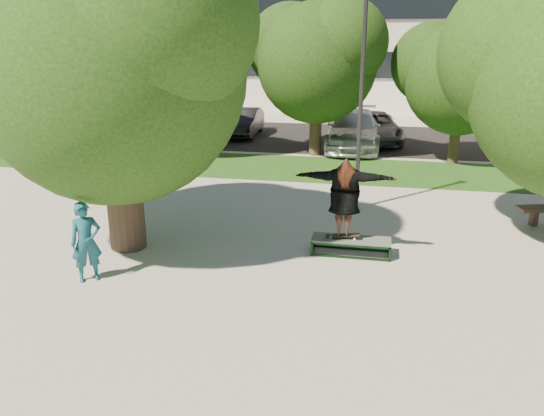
% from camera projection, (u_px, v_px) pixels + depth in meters
% --- Properties ---
extents(ground, '(120.00, 120.00, 0.00)m').
position_uv_depth(ground, '(296.00, 279.00, 10.99)').
color(ground, '#ADA59F').
rests_on(ground, ground).
extents(grass_strip, '(30.00, 4.00, 0.02)m').
position_uv_depth(grass_strip, '(361.00, 171.00, 19.66)').
color(grass_strip, '#1F3F12').
rests_on(grass_strip, ground).
extents(asphalt_strip, '(40.00, 8.00, 0.01)m').
position_uv_depth(asphalt_strip, '(344.00, 138.00, 25.91)').
color(asphalt_strip, black).
rests_on(asphalt_strip, ground).
extents(tree_left, '(6.96, 5.95, 7.12)m').
position_uv_depth(tree_left, '(110.00, 54.00, 11.40)').
color(tree_left, '#38281E').
rests_on(tree_left, ground).
extents(bg_tree_left, '(5.28, 4.51, 5.77)m').
position_uv_depth(bg_tree_left, '(177.00, 63.00, 21.33)').
color(bg_tree_left, '#38281E').
rests_on(bg_tree_left, ground).
extents(bg_tree_mid, '(5.76, 4.92, 6.24)m').
position_uv_depth(bg_tree_mid, '(316.00, 56.00, 21.19)').
color(bg_tree_mid, '#38281E').
rests_on(bg_tree_mid, ground).
extents(bg_tree_right, '(5.04, 4.31, 5.43)m').
position_uv_depth(bg_tree_right, '(460.00, 72.00, 19.88)').
color(bg_tree_right, '#38281E').
rests_on(bg_tree_right, ground).
extents(lamppost, '(0.25, 0.15, 6.11)m').
position_uv_depth(lamppost, '(361.00, 99.00, 14.48)').
color(lamppost, '#2D2D30').
rests_on(lamppost, ground).
extents(grind_box, '(1.80, 0.60, 0.38)m').
position_uv_depth(grind_box, '(351.00, 246.00, 12.20)').
color(grind_box, black).
rests_on(grind_box, ground).
extents(skater_rig, '(2.22, 0.61, 1.88)m').
position_uv_depth(skater_rig, '(345.00, 198.00, 11.87)').
color(skater_rig, white).
rests_on(skater_rig, grind_box).
extents(bystander, '(0.73, 0.69, 1.67)m').
position_uv_depth(bystander, '(86.00, 242.00, 10.71)').
color(bystander, '#184F5D').
rests_on(bystander, ground).
extents(car_silver_a, '(1.85, 4.02, 1.33)m').
position_uv_depth(car_silver_a, '(189.00, 128.00, 24.64)').
color(car_silver_a, '#B7B8BD').
rests_on(car_silver_a, asphalt_strip).
extents(car_dark, '(1.55, 4.08, 1.33)m').
position_uv_depth(car_dark, '(244.00, 122.00, 26.37)').
color(car_dark, black).
rests_on(car_dark, asphalt_strip).
extents(car_grey, '(2.89, 5.16, 1.36)m').
position_uv_depth(car_grey, '(374.00, 127.00, 24.85)').
color(car_grey, '#5B5A60').
rests_on(car_grey, asphalt_strip).
extents(car_silver_b, '(2.34, 5.62, 1.62)m').
position_uv_depth(car_silver_b, '(353.00, 130.00, 23.48)').
color(car_silver_b, silver).
rests_on(car_silver_b, asphalt_strip).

